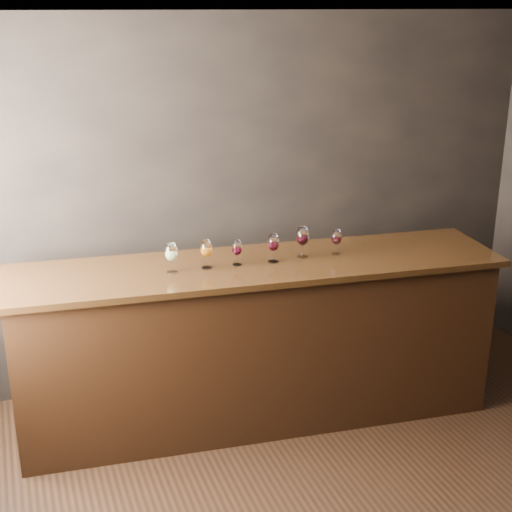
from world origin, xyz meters
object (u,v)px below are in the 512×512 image
object	(u,v)px
back_bar_shelf	(262,327)
glass_red_b	(273,243)
glass_white	(171,253)
bar_counter	(257,344)
glass_red_a	(237,249)
glass_red_d	(337,238)
glass_red_c	(302,237)
glass_amber	(206,250)

from	to	relation	value
back_bar_shelf	glass_red_b	world-z (taller)	glass_red_b
back_bar_shelf	glass_white	bearing A→B (deg)	-145.01
back_bar_shelf	glass_red_b	xyz separation A→B (m)	(-0.16, -0.63, 0.93)
bar_counter	glass_red_a	world-z (taller)	glass_red_a
glass_white	glass_red_d	distance (m)	1.17
glass_white	glass_red_a	size ratio (longest dim) A/B	1.17
glass_white	glass_red_a	xyz separation A→B (m)	(0.45, -0.01, -0.02)
glass_white	glass_red_a	bearing A→B (deg)	-1.14
back_bar_shelf	glass_red_c	distance (m)	1.13
glass_white	glass_amber	xyz separation A→B (m)	(0.24, 0.01, -0.01)
glass_amber	glass_red_d	xyz separation A→B (m)	(0.93, -0.04, -0.01)
glass_red_b	glass_red_d	size ratio (longest dim) A/B	1.11
back_bar_shelf	glass_red_d	distance (m)	1.16
glass_red_b	glass_red_c	size ratio (longest dim) A/B	0.90
glass_red_a	glass_red_b	bearing A→B (deg)	-5.84
glass_white	glass_red_b	bearing A→B (deg)	-2.83
glass_white	glass_red_c	world-z (taller)	glass_red_c
glass_red_b	glass_red_d	xyz separation A→B (m)	(0.47, -0.00, -0.01)
glass_red_b	glass_red_d	world-z (taller)	glass_red_b
glass_white	glass_amber	bearing A→B (deg)	1.58
back_bar_shelf	glass_red_a	size ratio (longest dim) A/B	12.62
glass_red_b	glass_red_c	xyz separation A→B (m)	(0.22, 0.02, 0.01)
glass_amber	glass_red_c	size ratio (longest dim) A/B	0.89
glass_red_a	glass_red_d	bearing A→B (deg)	-2.14
back_bar_shelf	glass_red_b	size ratio (longest dim) A/B	11.12
glass_white	glass_red_b	xyz separation A→B (m)	(0.69, -0.03, -0.00)
glass_amber	glass_red_b	world-z (taller)	glass_red_b
glass_red_b	glass_red_c	world-z (taller)	glass_red_c
glass_white	glass_amber	world-z (taller)	glass_white
glass_red_c	glass_white	bearing A→B (deg)	179.16
glass_red_a	glass_red_c	size ratio (longest dim) A/B	0.80
glass_red_c	glass_amber	bearing A→B (deg)	178.33
glass_white	glass_red_c	xyz separation A→B (m)	(0.92, -0.01, 0.01)
bar_counter	glass_red_d	size ratio (longest dim) A/B	18.68
glass_white	glass_red_b	distance (m)	0.70
glass_red_d	bar_counter	bearing A→B (deg)	178.45
glass_white	bar_counter	bearing A→B (deg)	-1.96
glass_red_b	glass_red_d	distance (m)	0.47
bar_counter	glass_red_c	bearing A→B (deg)	7.04
back_bar_shelf	glass_amber	xyz separation A→B (m)	(-0.62, -0.59, 0.93)
back_bar_shelf	glass_white	world-z (taller)	glass_white
bar_counter	glass_red_a	bearing A→B (deg)	-178.66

